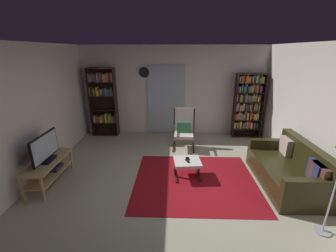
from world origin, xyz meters
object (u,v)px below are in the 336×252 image
at_px(tv_stand, 50,168).
at_px(tv_remote, 187,161).
at_px(lounge_armchair, 184,127).
at_px(wall_clock, 144,72).
at_px(bookshelf_near_tv, 103,99).
at_px(television, 45,149).
at_px(cell_phone, 188,159).
at_px(leather_sofa, 289,170).
at_px(ottoman, 187,163).
at_px(bookshelf_near_sofa, 247,104).

bearing_deg(tv_stand, tv_remote, 5.36).
relative_size(lounge_armchair, wall_clock, 3.53).
bearing_deg(bookshelf_near_tv, television, -96.35).
relative_size(lounge_armchair, tv_remote, 7.10).
relative_size(tv_remote, wall_clock, 0.50).
distance_m(cell_phone, wall_clock, 3.05).
bearing_deg(bookshelf_near_tv, lounge_armchair, -19.47).
xyz_separation_m(lounge_armchair, tv_remote, (0.01, -1.54, -0.16)).
xyz_separation_m(lounge_armchair, wall_clock, (-1.13, 0.97, 1.32)).
relative_size(bookshelf_near_tv, leather_sofa, 1.15).
xyz_separation_m(leather_sofa, wall_clock, (-3.05, 2.70, 1.54)).
bearing_deg(leather_sofa, cell_phone, 171.25).
bearing_deg(ottoman, bookshelf_near_sofa, 51.61).
distance_m(television, wall_clock, 3.36).
relative_size(bookshelf_near_sofa, lounge_armchair, 1.81).
height_order(leather_sofa, ottoman, leather_sofa).
bearing_deg(ottoman, tv_remote, -92.89).
bearing_deg(bookshelf_near_sofa, cell_phone, -129.09).
bearing_deg(bookshelf_near_sofa, wall_clock, 176.90).
bearing_deg(lounge_armchair, cell_phone, -89.03).
bearing_deg(cell_phone, lounge_armchair, 82.24).
xyz_separation_m(tv_stand, bookshelf_near_sofa, (4.49, 2.60, 0.67)).
bearing_deg(lounge_armchair, bookshelf_near_sofa, 23.61).
bearing_deg(ottoman, wall_clock, 114.91).
bearing_deg(ottoman, lounge_armchair, 90.63).
height_order(bookshelf_near_tv, leather_sofa, bookshelf_near_tv).
xyz_separation_m(tv_stand, wall_clock, (1.51, 2.76, 1.54)).
bearing_deg(tv_remote, bookshelf_near_sofa, 26.99).
bearing_deg(cell_phone, ottoman, -105.59).
bearing_deg(leather_sofa, tv_remote, 174.47).
height_order(bookshelf_near_sofa, tv_remote, bookshelf_near_sofa).
bearing_deg(wall_clock, cell_phone, -64.33).
bearing_deg(tv_stand, cell_phone, 7.62).
bearing_deg(tv_stand, television, -84.36).
relative_size(tv_stand, leather_sofa, 0.69).
height_order(tv_stand, leather_sofa, leather_sofa).
height_order(television, bookshelf_near_tv, bookshelf_near_tv).
xyz_separation_m(bookshelf_near_tv, bookshelf_near_sofa, (4.19, -0.02, -0.12)).
bearing_deg(wall_clock, lounge_armchair, -40.57).
bearing_deg(wall_clock, ottoman, -65.09).
xyz_separation_m(bookshelf_near_sofa, lounge_armchair, (-1.85, -0.81, -0.45)).
height_order(television, cell_phone, television).
bearing_deg(tv_stand, wall_clock, 61.32).
distance_m(tv_stand, wall_clock, 3.50).
distance_m(bookshelf_near_sofa, cell_phone, 2.95).
bearing_deg(tv_stand, leather_sofa, 0.81).
bearing_deg(television, bookshelf_near_tv, 83.65).
xyz_separation_m(bookshelf_near_tv, lounge_armchair, (2.34, -0.83, -0.57)).
relative_size(bookshelf_near_tv, tv_remote, 13.81).
relative_size(bookshelf_near_tv, lounge_armchair, 1.94).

